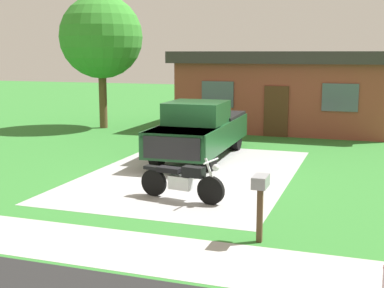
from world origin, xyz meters
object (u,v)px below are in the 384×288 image
motorcycle (182,181)px  neighbor_house (286,90)px  shade_tree (101,37)px  mailbox (260,191)px  pickup_truck (201,129)px

motorcycle → neighbor_house: 12.78m
motorcycle → shade_tree: bearing=126.6°
shade_tree → neighbor_house: bearing=17.3°
mailbox → pickup_truck: bearing=115.8°
shade_tree → neighbor_house: 8.72m
shade_tree → neighbor_house: shade_tree is taller
shade_tree → motorcycle: bearing=-53.4°
shade_tree → pickup_truck: bearing=-38.8°
motorcycle → mailbox: 3.20m
motorcycle → neighbor_house: bearing=88.0°
mailbox → neighbor_house: neighbor_house is taller
mailbox → shade_tree: shade_tree is taller
neighbor_house → pickup_truck: bearing=-102.0°
motorcycle → mailbox: mailbox is taller
pickup_truck → shade_tree: (-6.40, 5.14, 3.18)m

